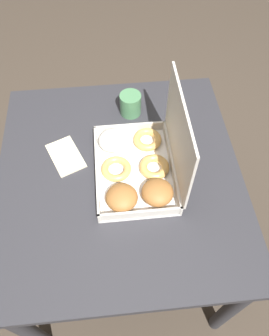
% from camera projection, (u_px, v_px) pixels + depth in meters
% --- Properties ---
extents(ground_plane, '(8.00, 8.00, 0.00)m').
position_uv_depth(ground_plane, '(124.00, 245.00, 1.80)').
color(ground_plane, '#42382D').
extents(dining_table, '(0.96, 0.89, 0.72)m').
position_uv_depth(dining_table, '(120.00, 188.00, 1.29)').
color(dining_table, '#2D2D33').
rests_on(dining_table, ground_plane).
extents(donut_box, '(0.39, 0.29, 0.33)m').
position_uv_depth(donut_box, '(140.00, 164.00, 1.16)').
color(donut_box, white).
rests_on(donut_box, dining_table).
extents(coffee_mug, '(0.09, 0.09, 0.09)m').
position_uv_depth(coffee_mug, '(130.00, 104.00, 1.33)').
color(coffee_mug, '#4C8456').
rests_on(coffee_mug, dining_table).
extents(paper_napkin, '(0.19, 0.16, 0.01)m').
position_uv_depth(paper_napkin, '(66.00, 156.00, 1.24)').
color(paper_napkin, beige).
rests_on(paper_napkin, dining_table).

